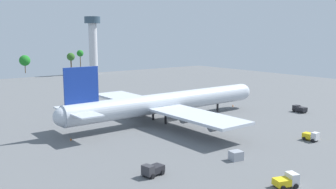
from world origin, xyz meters
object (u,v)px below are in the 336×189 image
(safety_cone_tail, at_px, (71,139))
(cargo_container_fore, at_px, (236,156))
(safety_cone_nose, at_px, (233,106))
(maintenance_van, at_px, (287,180))
(cargo_airplane, at_px, (166,103))
(baggage_tug, at_px, (300,109))
(cargo_loader, at_px, (153,170))
(catering_truck, at_px, (311,136))
(control_tower, at_px, (93,40))

(safety_cone_tail, bearing_deg, cargo_container_fore, -58.52)
(safety_cone_nose, bearing_deg, maintenance_van, -130.19)
(cargo_airplane, xyz_separation_m, baggage_tug, (42.60, -17.26, -4.33))
(baggage_tug, distance_m, cargo_loader, 73.00)
(cargo_loader, xyz_separation_m, safety_cone_tail, (-2.55, 31.00, -0.86))
(safety_cone_tail, bearing_deg, maintenance_van, -70.28)
(catering_truck, xyz_separation_m, control_tower, (28.25, 172.78, 20.97))
(maintenance_van, xyz_separation_m, safety_cone_nose, (45.99, 54.44, -0.79))
(cargo_airplane, distance_m, catering_truck, 41.46)
(cargo_loader, relative_size, cargo_container_fore, 1.57)
(safety_cone_tail, bearing_deg, cargo_airplane, 4.13)
(safety_cone_tail, relative_size, control_tower, 0.02)
(baggage_tug, relative_size, control_tower, 0.13)
(baggage_tug, distance_m, safety_cone_nose, 22.71)
(safety_cone_nose, height_order, safety_cone_tail, safety_cone_nose)
(catering_truck, distance_m, maintenance_van, 31.45)
(cargo_airplane, relative_size, cargo_container_fore, 24.57)
(safety_cone_tail, bearing_deg, safety_cone_nose, 4.75)
(cargo_loader, relative_size, safety_cone_nose, 6.19)
(cargo_container_fore, bearing_deg, safety_cone_tail, 121.48)
(safety_cone_nose, bearing_deg, catering_truck, -112.75)
(baggage_tug, height_order, control_tower, control_tower)
(catering_truck, xyz_separation_m, maintenance_van, (-28.63, -13.03, 0.02))
(safety_cone_nose, bearing_deg, cargo_loader, -149.29)
(maintenance_van, distance_m, cargo_container_fore, 15.05)
(catering_truck, bearing_deg, cargo_container_fore, 176.34)
(cargo_airplane, distance_m, maintenance_van, 53.34)
(baggage_tug, height_order, safety_cone_nose, baggage_tug)
(cargo_loader, relative_size, control_tower, 0.12)
(cargo_airplane, relative_size, cargo_loader, 15.67)
(maintenance_van, relative_size, safety_cone_tail, 8.18)
(baggage_tug, xyz_separation_m, cargo_container_fore, (-52.65, -19.51, -0.21))
(catering_truck, distance_m, cargo_container_fore, 25.17)
(catering_truck, height_order, maintenance_van, maintenance_van)
(baggage_tug, bearing_deg, cargo_container_fore, -159.66)
(maintenance_van, bearing_deg, cargo_airplane, 75.22)
(catering_truck, height_order, control_tower, control_tower)
(safety_cone_tail, bearing_deg, control_tower, 61.40)
(maintenance_van, bearing_deg, safety_cone_nose, 49.81)
(cargo_airplane, bearing_deg, cargo_loader, -130.73)
(maintenance_van, bearing_deg, cargo_container_fore, 76.51)
(catering_truck, distance_m, safety_cone_tail, 58.69)
(baggage_tug, height_order, maintenance_van, maintenance_van)
(safety_cone_nose, bearing_deg, control_tower, 85.27)
(maintenance_van, bearing_deg, baggage_tug, 31.30)
(cargo_loader, relative_size, safety_cone_tail, 8.09)
(cargo_loader, bearing_deg, baggage_tug, 12.65)
(safety_cone_nose, xyz_separation_m, control_tower, (10.88, 131.37, 21.75))
(cargo_loader, bearing_deg, control_tower, 66.77)
(maintenance_van, height_order, safety_cone_tail, maintenance_van)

